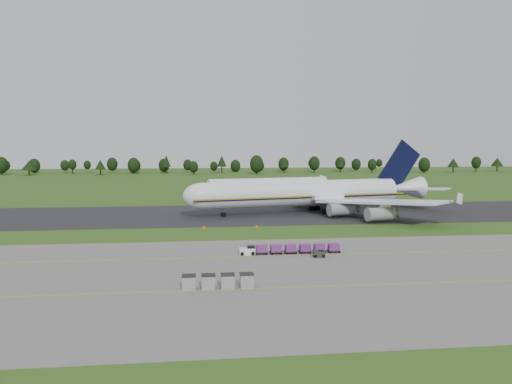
{
  "coord_description": "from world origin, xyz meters",
  "views": [
    {
      "loc": [
        -6.62,
        -100.2,
        17.78
      ],
      "look_at": [
        5.22,
        2.0,
        8.2
      ],
      "focal_mm": 35.0,
      "sensor_mm": 36.0,
      "label": 1
    }
  ],
  "objects": [
    {
      "name": "apron",
      "position": [
        0.0,
        -34.0,
        0.03
      ],
      "size": [
        300.0,
        52.0,
        0.06
      ],
      "primitive_type": "cube",
      "color": "slate",
      "rests_on": "ground"
    },
    {
      "name": "tree_line",
      "position": [
        3.87,
        220.04,
        5.96
      ],
      "size": [
        529.06,
        22.28,
        11.82
      ],
      "color": "black",
      "rests_on": "ground"
    },
    {
      "name": "ground",
      "position": [
        0.0,
        0.0,
        0.0
      ],
      "size": [
        600.0,
        600.0,
        0.0
      ],
      "primitive_type": "plane",
      "color": "#2D4F17",
      "rests_on": "ground"
    },
    {
      "name": "apron_markings",
      "position": [
        0.0,
        -26.98,
        0.06
      ],
      "size": [
        300.0,
        30.2,
        0.01
      ],
      "color": "#CA9E0B",
      "rests_on": "apron"
    },
    {
      "name": "utility_cart",
      "position": [
        12.38,
        -23.6,
        0.54
      ],
      "size": [
        1.88,
        1.26,
        0.99
      ],
      "color": "#2B2E20",
      "rests_on": "apron"
    },
    {
      "name": "edge_markers",
      "position": [
        0.11,
        5.55,
        0.27
      ],
      "size": [
        11.91,
        0.3,
        0.6
      ],
      "color": "#FF6608",
      "rests_on": "ground"
    },
    {
      "name": "baggage_train",
      "position": [
        8.04,
        -20.49,
        0.85
      ],
      "size": [
        16.71,
        1.52,
        1.46
      ],
      "color": "white",
      "rests_on": "apron"
    },
    {
      "name": "uld_row",
      "position": [
        -4.33,
        -39.18,
        0.93
      ],
      "size": [
        8.95,
        1.75,
        1.73
      ],
      "color": "gray",
      "rests_on": "apron"
    },
    {
      "name": "aircraft",
      "position": [
        21.6,
        28.32,
        5.57
      ],
      "size": [
        69.64,
        66.28,
        19.49
      ],
      "color": "white",
      "rests_on": "ground"
    },
    {
      "name": "taxiway",
      "position": [
        0.0,
        28.0,
        0.04
      ],
      "size": [
        300.0,
        40.0,
        0.08
      ],
      "primitive_type": "cube",
      "color": "black",
      "rests_on": "ground"
    }
  ]
}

